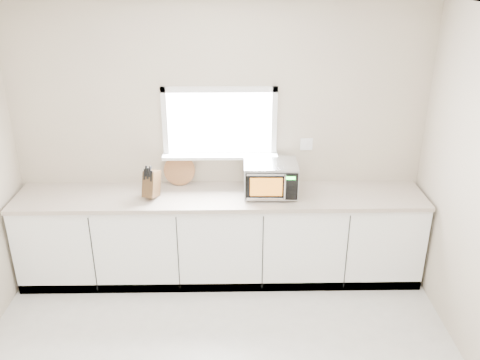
{
  "coord_description": "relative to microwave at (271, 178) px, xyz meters",
  "views": [
    {
      "loc": [
        0.11,
        -2.7,
        3.02
      ],
      "look_at": [
        0.19,
        1.55,
        1.13
      ],
      "focal_mm": 38.0,
      "sensor_mm": 36.0,
      "label": 1
    }
  ],
  "objects": [
    {
      "name": "coffee_grinder",
      "position": [
        -0.01,
        0.1,
        -0.06
      ],
      "size": [
        0.13,
        0.13,
        0.21
      ],
      "rotation": [
        0.0,
        0.0,
        0.08
      ],
      "color": "#B8BBC0",
      "rests_on": "countertop"
    },
    {
      "name": "cutting_board",
      "position": [
        -0.89,
        0.25,
        -0.01
      ],
      "size": [
        0.31,
        0.07,
        0.31
      ],
      "primitive_type": "cylinder",
      "rotation": [
        1.4,
        0.0,
        0.0
      ],
      "color": "#A3603F",
      "rests_on": "countertop"
    },
    {
      "name": "cabinets",
      "position": [
        -0.48,
        0.01,
        -0.65
      ],
      "size": [
        3.92,
        0.6,
        0.88
      ],
      "primitive_type": "cube",
      "color": "white",
      "rests_on": "ground"
    },
    {
      "name": "microwave",
      "position": [
        0.0,
        0.0,
        0.0
      ],
      "size": [
        0.51,
        0.43,
        0.32
      ],
      "rotation": [
        0.0,
        0.0,
        -0.02
      ],
      "color": "black",
      "rests_on": "countertop"
    },
    {
      "name": "countertop",
      "position": [
        -0.48,
        -0.0,
        -0.19
      ],
      "size": [
        3.92,
        0.64,
        0.04
      ],
      "primitive_type": "cube",
      "color": "#B6A696",
      "rests_on": "cabinets"
    },
    {
      "name": "knife_block",
      "position": [
        -1.12,
        -0.05,
        -0.02
      ],
      "size": [
        0.17,
        0.26,
        0.34
      ],
      "rotation": [
        0.0,
        0.0,
        -0.28
      ],
      "color": "#4E331B",
      "rests_on": "countertop"
    },
    {
      "name": "back_wall",
      "position": [
        -0.48,
        0.3,
        0.27
      ],
      "size": [
        4.0,
        0.17,
        2.7
      ],
      "color": "#B09F8C",
      "rests_on": "ground"
    }
  ]
}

